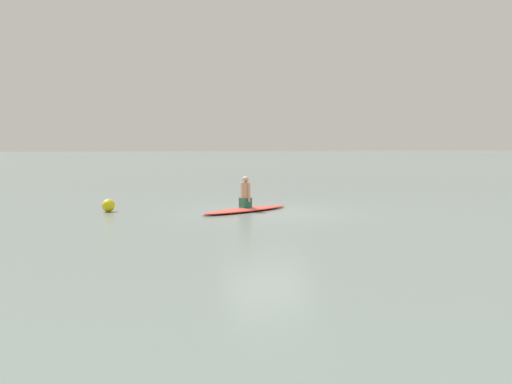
% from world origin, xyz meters
% --- Properties ---
extents(ground_plane, '(400.00, 400.00, 0.00)m').
position_xyz_m(ground_plane, '(0.00, 0.00, 0.00)').
color(ground_plane, slate).
extents(surfboard, '(1.96, 3.31, 0.12)m').
position_xyz_m(surfboard, '(0.56, 0.50, 0.06)').
color(surfboard, '#D84C3F').
rests_on(surfboard, ground).
extents(person_paddler, '(0.41, 0.39, 0.95)m').
position_xyz_m(person_paddler, '(0.56, 0.50, 0.55)').
color(person_paddler, '#26664C').
rests_on(person_paddler, surfboard).
extents(buoy_marker, '(0.39, 0.39, 0.39)m').
position_xyz_m(buoy_marker, '(1.88, 4.41, 0.19)').
color(buoy_marker, yellow).
rests_on(buoy_marker, ground).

